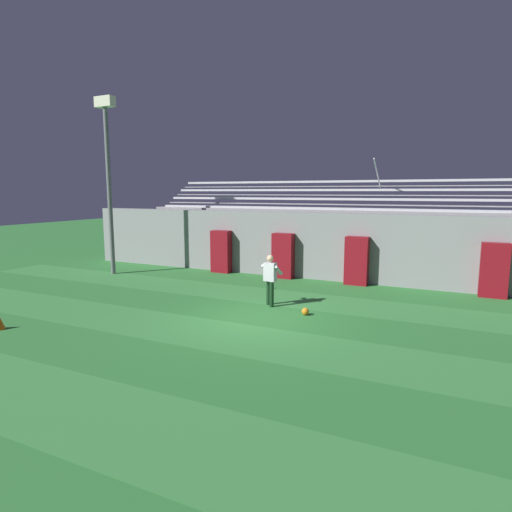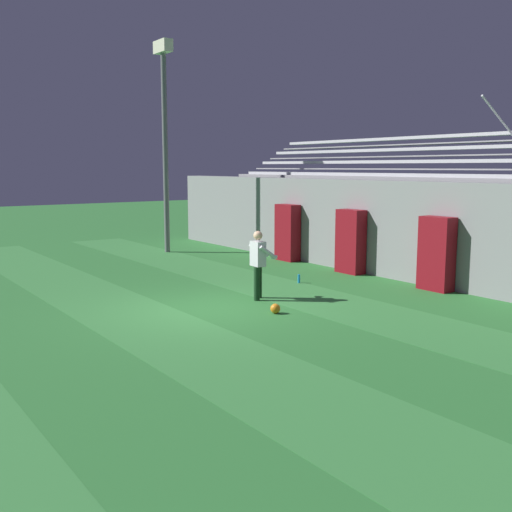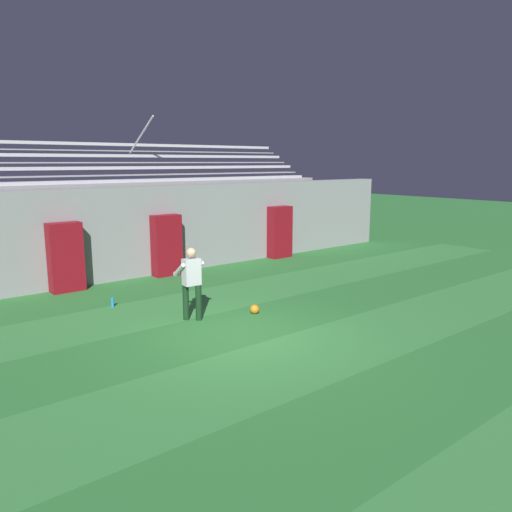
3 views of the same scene
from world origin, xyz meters
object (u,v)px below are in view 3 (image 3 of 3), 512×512
Objects in this scene: padding_pillar_gate_right at (167,245)px; water_bottle at (112,302)px; goalkeeper at (191,279)px; padding_pillar_gate_left at (66,257)px; soccer_ball at (255,309)px; padding_pillar_far_right at (280,232)px.

water_bottle is at bearing -141.03° from padding_pillar_gate_right.
goalkeeper is (-1.82, -4.38, -0.01)m from padding_pillar_gate_right.
padding_pillar_gate_left reaches higher than goalkeeper.
padding_pillar_gate_right is at bearing 38.97° from water_bottle.
padding_pillar_gate_left is at bearing 106.81° from goalkeeper.
padding_pillar_gate_right is (3.14, 0.00, 0.00)m from padding_pillar_gate_left.
goalkeeper reaches higher than soccer_ball.
padding_pillar_far_right is 7.22m from soccer_ball.
padding_pillar_gate_right is at bearing 180.00° from padding_pillar_far_right.
water_bottle is at bearing -81.91° from padding_pillar_gate_left.
padding_pillar_gate_left is 3.14m from padding_pillar_gate_right.
goalkeeper is 6.96× the size of water_bottle.
padding_pillar_gate_left reaches higher than water_bottle.
padding_pillar_gate_left is 2.45m from water_bottle.
soccer_ball is at bearing -47.99° from water_bottle.
padding_pillar_gate_right is 4.74m from goalkeeper.
padding_pillar_gate_right is 8.01× the size of water_bottle.
padding_pillar_far_right is 1.15× the size of goalkeeper.
padding_pillar_far_right is at bearing 0.00° from padding_pillar_gate_left.
padding_pillar_gate_right is 4.78m from padding_pillar_far_right.
padding_pillar_gate_right is 1.15× the size of goalkeeper.
padding_pillar_gate_right reaches higher than goalkeeper.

